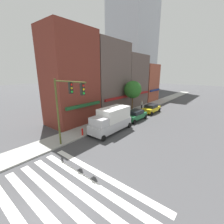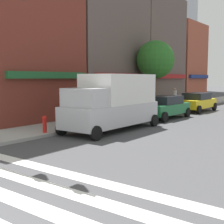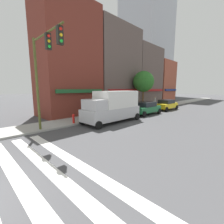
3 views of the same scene
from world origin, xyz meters
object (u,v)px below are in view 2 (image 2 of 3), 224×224
object	(u,v)px
box_truck_silver	(113,101)
sedan_green	(165,107)
traffic_signal	(8,23)
fire_hydrant	(45,123)
pedestrian_red_jacket	(98,104)
street_tree	(155,60)
sedan_yellow	(197,102)
pedestrian_white_shirt	(175,97)

from	to	relation	value
box_truck_silver	sedan_green	world-z (taller)	box_truck_silver
traffic_signal	box_truck_silver	xyz separation A→B (m)	(6.28, -0.18, -3.29)
traffic_signal	fire_hydrant	distance (m)	5.39
pedestrian_red_jacket	box_truck_silver	bearing A→B (deg)	31.01
pedestrian_red_jacket	fire_hydrant	bearing A→B (deg)	-2.03
sedan_green	street_tree	world-z (taller)	street_tree
sedan_green	sedan_yellow	distance (m)	5.82
sedan_green	street_tree	xyz separation A→B (m)	(3.57, 2.80, 3.50)
sedan_green	fire_hydrant	bearing A→B (deg)	171.23
box_truck_silver	fire_hydrant	distance (m)	3.88
pedestrian_red_jacket	pedestrian_white_shirt	distance (m)	9.86
traffic_signal	sedan_yellow	size ratio (longest dim) A/B	1.53
sedan_yellow	pedestrian_white_shirt	world-z (taller)	pedestrian_white_shirt
traffic_signal	pedestrian_white_shirt	world-z (taller)	traffic_signal
box_truck_silver	street_tree	size ratio (longest dim) A/B	1.07
sedan_green	sedan_yellow	size ratio (longest dim) A/B	1.00
sedan_yellow	street_tree	size ratio (longest dim) A/B	0.77
sedan_green	traffic_signal	bearing A→B (deg)	-179.41
pedestrian_white_shirt	fire_hydrant	distance (m)	16.26
fire_hydrant	street_tree	bearing A→B (deg)	4.84
box_truck_silver	sedan_yellow	size ratio (longest dim) A/B	1.40
traffic_signal	sedan_yellow	xyz separation A→B (m)	(18.18, -0.18, -4.04)
box_truck_silver	street_tree	bearing A→B (deg)	15.87
sedan_green	pedestrian_red_jacket	world-z (taller)	pedestrian_red_jacket
fire_hydrant	sedan_green	bearing A→B (deg)	-10.22
sedan_yellow	pedestrian_white_shirt	size ratio (longest dim) A/B	2.51
box_truck_silver	street_tree	world-z (taller)	street_tree
box_truck_silver	sedan_green	xyz separation A→B (m)	(6.08, 0.00, -0.75)
box_truck_silver	pedestrian_red_jacket	size ratio (longest dim) A/B	3.51
traffic_signal	pedestrian_red_jacket	bearing A→B (deg)	19.84
traffic_signal	pedestrian_red_jacket	world-z (taller)	traffic_signal
sedan_green	pedestrian_red_jacket	size ratio (longest dim) A/B	2.51
sedan_green	pedestrian_white_shirt	xyz separation A→B (m)	(6.80, 2.50, 0.23)
pedestrian_white_shirt	fire_hydrant	bearing A→B (deg)	117.14
box_truck_silver	traffic_signal	bearing A→B (deg)	178.01
fire_hydrant	street_tree	distance (m)	13.57
traffic_signal	pedestrian_white_shirt	distance (m)	19.67
sedan_green	fire_hydrant	size ratio (longest dim) A/B	5.28
sedan_yellow	pedestrian_white_shirt	distance (m)	2.69
box_truck_silver	pedestrian_white_shirt	xyz separation A→B (m)	(12.88, 2.50, -0.51)
pedestrian_white_shirt	fire_hydrant	size ratio (longest dim) A/B	2.10
street_tree	pedestrian_red_jacket	bearing A→B (deg)	173.41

